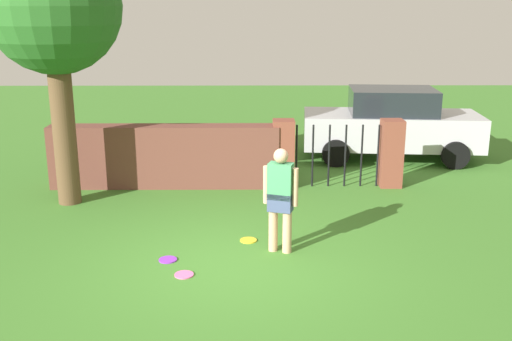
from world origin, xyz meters
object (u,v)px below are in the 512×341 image
at_px(tree, 54,11).
at_px(frisbee_pink, 184,275).
at_px(car, 391,124).
at_px(frisbee_yellow, 248,240).
at_px(person, 280,196).
at_px(frisbee_purple, 168,260).

relative_size(tree, frisbee_pink, 17.90).
relative_size(car, frisbee_pink, 16.01).
bearing_deg(frisbee_pink, frisbee_yellow, 54.54).
height_order(person, frisbee_purple, person).
xyz_separation_m(car, frisbee_purple, (-4.64, -6.05, -0.85)).
height_order(person, car, car).
xyz_separation_m(tree, frisbee_pink, (2.53, -3.22, -3.54)).
bearing_deg(frisbee_yellow, car, 56.99).
xyz_separation_m(frisbee_yellow, frisbee_pink, (-0.90, -1.26, 0.00)).
bearing_deg(car, frisbee_yellow, 61.62).
distance_m(car, frisbee_pink, 7.91).
distance_m(frisbee_pink, frisbee_purple, 0.59).
relative_size(tree, car, 1.12).
height_order(frisbee_yellow, frisbee_purple, same).
height_order(frisbee_yellow, frisbee_pink, same).
xyz_separation_m(tree, frisbee_yellow, (3.43, -1.96, -3.54)).
height_order(tree, car, tree).
distance_m(person, frisbee_yellow, 1.10).
relative_size(tree, frisbee_purple, 17.90).
height_order(tree, frisbee_yellow, tree).
bearing_deg(frisbee_purple, car, 52.53).
relative_size(frisbee_yellow, frisbee_pink, 1.00).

